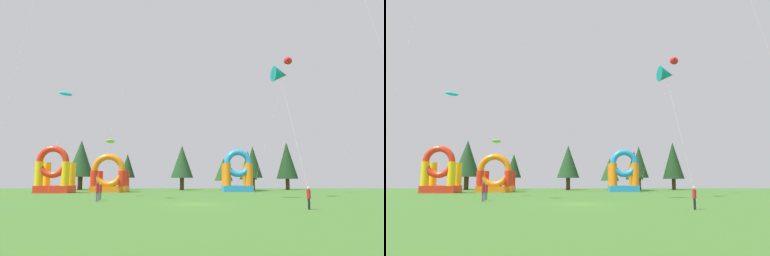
# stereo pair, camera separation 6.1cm
# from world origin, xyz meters

# --- Properties ---
(ground_plane) EXTENTS (120.00, 120.00, 0.00)m
(ground_plane) POSITION_xyz_m (0.00, 0.00, 0.00)
(ground_plane) COLOR #3D6B28
(kite_teal_delta) EXTENTS (2.14, 7.43, 16.12)m
(kite_teal_delta) POSITION_xyz_m (10.91, 11.21, 15.09)
(kite_teal_delta) COLOR #0C7F7A
(kite_teal_delta) RESTS_ON ground_plane
(kite_lime_parafoil) EXTENTS (1.40, 2.21, 7.39)m
(kite_lime_parafoil) POSITION_xyz_m (-10.64, 14.85, 7.09)
(kite_lime_parafoil) COLOR #8CD826
(kite_lime_parafoil) RESTS_ON ground_plane
(kite_cyan_parafoil) EXTENTS (2.30, 3.83, 16.40)m
(kite_cyan_parafoil) POSITION_xyz_m (-20.10, 24.62, 15.76)
(kite_cyan_parafoil) COLOR #19B7CC
(kite_cyan_parafoil) RESTS_ON ground_plane
(kite_red_delta) EXTENTS (6.63, 1.75, 20.90)m
(kite_red_delta) POSITION_xyz_m (14.69, 20.45, 20.21)
(kite_red_delta) COLOR red
(kite_red_delta) RESTS_ON ground_plane
(person_far_side) EXTENTS (0.42, 0.42, 1.76)m
(person_far_side) POSITION_xyz_m (-9.68, 6.07, 1.04)
(person_far_side) COLOR #33723F
(person_far_side) RESTS_ON ground_plane
(person_near_camera) EXTENTS (0.28, 0.28, 1.63)m
(person_near_camera) POSITION_xyz_m (8.06, -6.07, 0.97)
(person_near_camera) COLOR black
(person_near_camera) RESTS_ON ground_plane
(person_left_edge) EXTENTS (0.40, 0.40, 1.87)m
(person_left_edge) POSITION_xyz_m (-9.43, 3.78, 1.11)
(person_left_edge) COLOR #724C8C
(person_left_edge) RESTS_ON ground_plane
(inflatable_yellow_castle) EXTENTS (5.19, 4.66, 7.49)m
(inflatable_yellow_castle) POSITION_xyz_m (8.40, 33.21, 2.85)
(inflatable_yellow_castle) COLOR #268CD8
(inflatable_yellow_castle) RESTS_ON ground_plane
(inflatable_red_slide) EXTENTS (6.08, 4.78, 6.57)m
(inflatable_red_slide) POSITION_xyz_m (-14.09, 31.30, 2.27)
(inflatable_red_slide) COLOR orange
(inflatable_red_slide) RESTS_ON ground_plane
(inflatable_blue_arch) EXTENTS (5.50, 4.58, 7.61)m
(inflatable_blue_arch) POSITION_xyz_m (-22.27, 27.62, 2.85)
(inflatable_blue_arch) COLOR red
(inflatable_blue_arch) RESTS_ON ground_plane
(tree_row_0) EXTENTS (5.46, 5.46, 10.53)m
(tree_row_0) POSITION_xyz_m (-23.34, 45.78, 6.59)
(tree_row_0) COLOR #4C331E
(tree_row_0) RESTS_ON ground_plane
(tree_row_1) EXTENTS (3.20, 3.20, 7.52)m
(tree_row_1) POSITION_xyz_m (-13.17, 44.60, 4.97)
(tree_row_1) COLOR #4C331E
(tree_row_1) RESTS_ON ground_plane
(tree_row_2) EXTENTS (4.72, 4.72, 9.30)m
(tree_row_2) POSITION_xyz_m (-1.69, 44.23, 5.85)
(tree_row_2) COLOR #4C331E
(tree_row_2) RESTS_ON ground_plane
(tree_row_3) EXTENTS (3.89, 3.89, 6.61)m
(tree_row_3) POSITION_xyz_m (7.09, 44.75, 4.21)
(tree_row_3) COLOR #4C331E
(tree_row_3) RESTS_ON ground_plane
(tree_row_4) EXTENTS (3.71, 3.71, 8.15)m
(tree_row_4) POSITION_xyz_m (12.23, 44.32, 5.10)
(tree_row_4) COLOR #4C331E
(tree_row_4) RESTS_ON ground_plane
(tree_row_5) EXTENTS (3.76, 3.76, 8.80)m
(tree_row_5) POSITION_xyz_m (12.55, 40.51, 5.60)
(tree_row_5) COLOR #4C331E
(tree_row_5) RESTS_ON ground_plane
(tree_row_6) EXTENTS (4.53, 4.53, 10.14)m
(tree_row_6) POSITION_xyz_m (20.78, 45.37, 6.18)
(tree_row_6) COLOR #4C331E
(tree_row_6) RESTS_ON ground_plane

